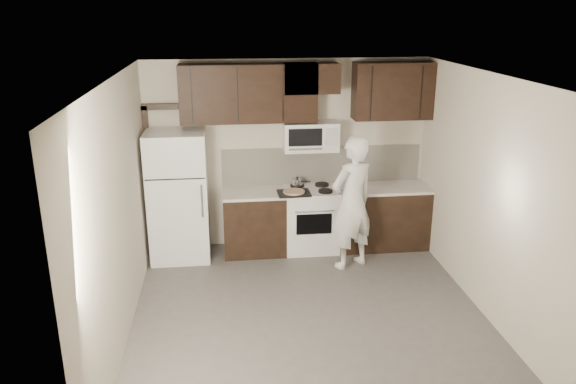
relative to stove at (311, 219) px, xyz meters
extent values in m
plane|color=#504D4B|center=(-0.30, -1.94, -0.46)|extent=(4.50, 4.50, 0.00)
plane|color=beige|center=(-0.30, 0.31, 0.89)|extent=(4.00, 0.00, 4.00)
plane|color=white|center=(-0.30, -1.94, 2.24)|extent=(4.50, 4.50, 0.00)
cube|color=black|center=(-0.81, 0.00, -0.03)|extent=(0.87, 0.62, 0.87)
cube|color=black|center=(1.04, 0.00, -0.03)|extent=(1.32, 0.62, 0.87)
cube|color=silver|center=(-0.81, 0.00, 0.43)|extent=(0.87, 0.64, 0.04)
cube|color=silver|center=(1.04, 0.00, 0.43)|extent=(1.32, 0.64, 0.04)
cube|color=white|center=(0.00, 0.00, -0.02)|extent=(0.76, 0.62, 0.89)
cube|color=white|center=(0.00, 0.00, 0.44)|extent=(0.76, 0.62, 0.02)
cube|color=black|center=(0.00, -0.30, 0.04)|extent=(0.50, 0.01, 0.30)
cylinder|color=silver|center=(0.00, -0.34, 0.24)|extent=(0.55, 0.02, 0.02)
cylinder|color=black|center=(-0.18, -0.15, 0.46)|extent=(0.20, 0.20, 0.03)
cylinder|color=black|center=(0.18, -0.15, 0.46)|extent=(0.20, 0.20, 0.03)
cylinder|color=black|center=(-0.18, 0.15, 0.46)|extent=(0.20, 0.20, 0.03)
cylinder|color=black|center=(0.18, 0.15, 0.46)|extent=(0.20, 0.20, 0.03)
cube|color=silver|center=(0.20, 0.30, 0.72)|extent=(2.90, 0.02, 0.54)
cube|color=black|center=(-0.85, 0.14, 1.80)|extent=(1.85, 0.35, 0.78)
cube|color=black|center=(1.15, 0.14, 1.80)|extent=(1.10, 0.35, 0.78)
cube|color=black|center=(0.00, 0.14, 1.99)|extent=(0.76, 0.35, 0.40)
cube|color=white|center=(0.00, 0.12, 1.19)|extent=(0.76, 0.38, 0.40)
cube|color=black|center=(-0.10, -0.07, 1.22)|extent=(0.46, 0.01, 0.24)
cube|color=silver|center=(0.26, -0.07, 1.22)|extent=(0.18, 0.01, 0.24)
cylinder|color=silver|center=(-0.10, -0.10, 1.06)|extent=(0.46, 0.02, 0.02)
cube|color=white|center=(-1.85, -0.05, 0.44)|extent=(0.80, 0.72, 1.80)
cube|color=black|center=(-1.85, -0.41, 0.79)|extent=(0.77, 0.01, 0.02)
cylinder|color=silver|center=(-1.52, -0.44, 0.49)|extent=(0.03, 0.03, 0.45)
cube|color=black|center=(-2.26, 0.27, 0.59)|extent=(0.08, 0.08, 2.10)
cube|color=black|center=(-2.05, 0.27, 1.62)|extent=(0.50, 0.08, 0.08)
cylinder|color=silver|center=(-0.18, 0.15, 0.51)|extent=(0.16, 0.16, 0.12)
sphere|color=black|center=(-0.18, 0.15, 0.58)|extent=(0.03, 0.03, 0.03)
cylinder|color=black|center=(-0.06, 0.13, 0.53)|extent=(0.15, 0.04, 0.02)
cube|color=black|center=(-0.27, -0.18, 0.46)|extent=(0.46, 0.35, 0.02)
cylinder|color=tan|center=(-0.27, -0.18, 0.48)|extent=(0.31, 0.31, 0.02)
imported|color=white|center=(0.45, -0.63, 0.45)|extent=(0.79, 0.70, 1.82)
camera|label=1|loc=(-1.20, -7.46, 2.92)|focal=35.00mm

